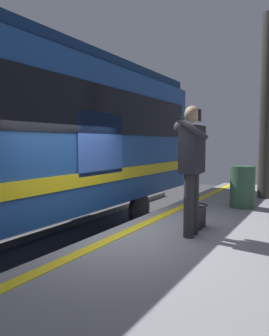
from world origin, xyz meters
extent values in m
plane|color=#3D3D3F|center=(0.00, 0.00, 0.00)|extent=(24.79, 24.79, 0.00)
cube|color=yellow|center=(0.00, 0.30, 0.95)|extent=(12.13, 0.16, 0.01)
cube|color=slate|center=(0.00, -1.54, 0.08)|extent=(16.10, 0.08, 0.16)
cube|color=#3359B2|center=(-0.89, -0.88, 2.20)|extent=(1.35, 0.02, 1.15)
cylinder|color=black|center=(-2.81, -1.17, 0.58)|extent=(0.84, 0.12, 0.84)
cylinder|color=black|center=(-2.81, -3.35, 0.58)|extent=(0.84, 0.12, 0.84)
cylinder|color=#262628|center=(-0.26, 1.14, 1.37)|extent=(0.14, 0.14, 0.86)
cylinder|color=#262628|center=(-0.08, 1.14, 1.37)|extent=(0.14, 0.14, 0.86)
cube|color=black|center=(-0.17, 1.14, 2.12)|extent=(0.40, 0.24, 0.63)
sphere|color=black|center=(-0.17, 0.98, 2.42)|extent=(0.20, 0.20, 0.20)
sphere|color=tan|center=(-0.17, 1.14, 2.59)|extent=(0.22, 0.22, 0.22)
cylinder|color=black|center=(-0.42, 1.14, 2.06)|extent=(0.09, 0.09, 0.57)
cylinder|color=black|center=(0.06, 1.22, 2.39)|extent=(0.09, 0.42, 0.33)
cube|color=black|center=(0.06, 1.32, 2.55)|extent=(0.07, 0.02, 0.15)
cube|color=black|center=(-0.59, 1.09, 1.09)|extent=(0.33, 0.16, 0.29)
torus|color=black|center=(-0.59, 1.09, 1.29)|extent=(0.30, 0.30, 0.02)
cylinder|color=#38332D|center=(-3.92, 1.56, 3.01)|extent=(0.39, 0.39, 4.13)
cylinder|color=#2D4C38|center=(-2.50, 1.32, 1.35)|extent=(0.47, 0.47, 0.81)
camera|label=1|loc=(3.92, 2.67, 2.22)|focal=34.29mm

